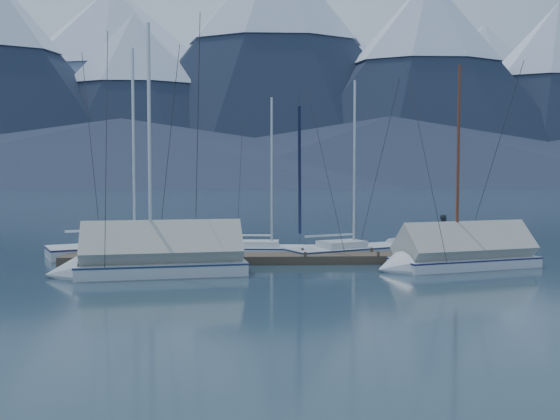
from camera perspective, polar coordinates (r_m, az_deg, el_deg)
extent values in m
plane|color=#162733|center=(22.89, 0.20, -5.77)|extent=(1000.00, 1000.00, 0.00)
cone|color=#475675|center=(480.63, -15.70, 11.45)|extent=(352.00, 352.00, 150.00)
cone|color=silver|center=(489.11, -15.78, 16.55)|extent=(152.28, 152.28, 63.00)
cone|color=#475675|center=(459.30, 2.90, 11.32)|extent=(330.00, 330.00, 140.00)
cone|color=silver|center=(467.02, 2.91, 16.32)|extent=(142.76, 142.76, 58.80)
cone|color=#475675|center=(504.87, 19.00, 9.55)|extent=(308.00, 308.00, 125.00)
cone|color=silver|center=(510.47, 19.07, 13.65)|extent=(133.24, 133.24, 52.50)
cone|color=#192133|center=(326.64, -13.81, 10.21)|extent=(171.00, 171.00, 90.00)
cone|color=silver|center=(331.07, -13.87, 14.79)|extent=(73.97, 73.97, 37.80)
cone|color=#192133|center=(338.89, -0.41, 13.89)|extent=(228.00, 228.00, 135.00)
cone|color=#192133|center=(329.63, 14.06, 11.90)|extent=(190.00, 190.00, 110.00)
cone|color=silver|center=(336.22, 14.13, 17.36)|extent=(82.19, 82.19, 46.20)
cone|color=#192133|center=(365.77, 25.12, 10.02)|extent=(182.40, 182.40, 100.00)
cone|color=silver|center=(370.68, 25.22, 14.55)|extent=(78.91, 78.91, 42.00)
cone|color=#192133|center=(269.40, -15.02, 5.35)|extent=(416.00, 416.00, 30.00)
cone|color=#192133|center=(274.75, 10.58, 5.56)|extent=(390.00, 390.00, 32.00)
cube|color=#382D23|center=(24.85, 0.00, -4.68)|extent=(18.00, 1.50, 0.34)
cube|color=black|center=(25.36, -13.73, -5.11)|extent=(3.00, 1.30, 0.30)
cube|color=black|center=(24.88, 0.00, -5.18)|extent=(3.00, 1.30, 0.30)
cube|color=black|center=(25.82, 13.48, -4.96)|extent=(3.00, 1.30, 0.30)
cylinder|color=#382D23|center=(26.45, -17.70, -3.96)|extent=(0.12, 0.12, 0.35)
cylinder|color=#382D23|center=(25.11, -18.55, -4.34)|extent=(0.12, 0.12, 0.35)
cylinder|color=#382D23|center=(25.81, -11.25, -4.05)|extent=(0.12, 0.12, 0.35)
cylinder|color=#382D23|center=(24.44, -11.76, -4.45)|extent=(0.12, 0.12, 0.35)
cylinder|color=#382D23|center=(25.52, -4.57, -4.08)|extent=(0.12, 0.12, 0.35)
cylinder|color=#382D23|center=(24.13, -4.70, -4.49)|extent=(0.12, 0.12, 0.35)
cylinder|color=#382D23|center=(25.58, 2.18, -4.06)|extent=(0.12, 0.12, 0.35)
cylinder|color=#382D23|center=(24.19, 2.44, -4.46)|extent=(0.12, 0.12, 0.35)
cylinder|color=#382D23|center=(25.98, 8.81, -3.98)|extent=(0.12, 0.12, 0.35)
cylinder|color=#382D23|center=(24.62, 9.44, -4.37)|extent=(0.12, 0.12, 0.35)
cylinder|color=#382D23|center=(26.72, 15.15, -3.85)|extent=(0.12, 0.12, 0.35)
cylinder|color=#382D23|center=(25.40, 16.10, -4.22)|extent=(0.12, 0.12, 0.35)
cube|color=silver|center=(28.30, -14.66, -3.91)|extent=(7.03, 4.94, 0.74)
cube|color=silver|center=(28.34, -14.65, -4.58)|extent=(5.68, 3.60, 0.34)
cube|color=#1A1B4E|center=(28.27, -14.67, -3.28)|extent=(7.10, 4.99, 0.07)
cone|color=silver|center=(29.43, -7.31, -3.57)|extent=(2.05, 2.47, 2.15)
cube|color=silver|center=(28.17, -15.34, -2.85)|extent=(2.80, 2.44, 0.34)
cylinder|color=#B2B7BF|center=(28.25, -13.91, 5.95)|extent=(0.13, 0.13, 8.97)
cylinder|color=#B2B7BF|center=(27.96, -16.93, -1.88)|extent=(2.77, 1.41, 0.10)
cylinder|color=#26262B|center=(28.71, -10.63, 5.94)|extent=(1.50, 3.06, 8.98)
cube|color=silver|center=(27.42, -1.51, -4.10)|extent=(5.25, 2.17, 0.56)
cube|color=silver|center=(27.45, -1.51, -4.63)|extent=(4.42, 1.34, 0.26)
cube|color=#18204A|center=(27.39, -1.51, -3.60)|extent=(5.31, 2.19, 0.05)
cone|color=silver|center=(27.35, 4.66, -4.13)|extent=(1.09, 1.72, 1.64)
cube|color=silver|center=(27.39, -2.05, -3.24)|extent=(1.89, 1.35, 0.26)
cylinder|color=#B2B7BF|center=(27.19, -0.81, 3.64)|extent=(0.10, 0.10, 6.82)
cylinder|color=#B2B7BF|center=(27.41, -3.29, -2.44)|extent=(2.30, 0.29, 0.08)
cylinder|color=#26262B|center=(27.13, 1.90, 3.64)|extent=(0.26, 2.57, 6.83)
cube|color=#B8BEC5|center=(27.07, 6.46, -4.19)|extent=(5.89, 4.14, 0.62)
cube|color=#B8BEC5|center=(27.11, 6.45, -4.78)|extent=(4.76, 3.01, 0.28)
cube|color=navy|center=(27.04, 6.46, -3.63)|extent=(5.95, 4.18, 0.06)
cone|color=#B8BEC5|center=(29.02, 11.74, -3.75)|extent=(1.71, 2.07, 1.80)
cube|color=#B8BEC5|center=(26.86, 5.97, -3.27)|extent=(2.35, 2.04, 0.28)
cylinder|color=#B2B7BF|center=(27.08, 7.16, 4.43)|extent=(0.11, 0.11, 7.51)
cylinder|color=#B2B7BF|center=(26.46, 4.79, -2.44)|extent=(2.32, 1.18, 0.08)
cylinder|color=#26262B|center=(27.92, 9.53, 4.37)|extent=(1.25, 2.56, 7.52)
cube|color=silver|center=(24.58, 17.33, -5.04)|extent=(6.14, 3.65, 0.62)
cube|color=silver|center=(24.62, 17.32, -5.68)|extent=(5.04, 2.52, 0.28)
cube|color=#181948|center=(24.54, 17.34, -4.43)|extent=(6.20, 3.69, 0.06)
cone|color=silver|center=(22.77, 10.58, -5.58)|extent=(1.56, 2.19, 1.97)
cylinder|color=#592819|center=(24.13, 16.77, 4.45)|extent=(0.11, 0.11, 7.47)
cylinder|color=#592819|center=(25.04, 19.08, -2.92)|extent=(2.52, 0.84, 0.08)
cylinder|color=#26262B|center=(23.31, 13.88, 4.55)|extent=(0.87, 2.80, 7.48)
cube|color=#A1A197|center=(24.49, 17.36, -3.46)|extent=(5.87, 3.60, 2.09)
cube|color=#B8BEC5|center=(22.21, -11.20, -5.76)|extent=(6.29, 3.13, 0.71)
cube|color=#B8BEC5|center=(22.26, -11.19, -6.58)|extent=(5.23, 2.02, 0.32)
cube|color=navy|center=(22.17, -11.21, -5.00)|extent=(6.35, 3.16, 0.06)
cone|color=#B8BEC5|center=(22.44, -20.19, -5.80)|extent=(1.51, 2.23, 2.06)
cylinder|color=#B2B7BF|center=(21.99, -12.45, 6.28)|extent=(0.13, 0.13, 8.59)
cylinder|color=#B2B7BF|center=(22.12, -8.44, -3.17)|extent=(2.68, 0.55, 0.10)
cylinder|color=#26262B|center=(22.05, -16.38, 6.22)|extent=(0.53, 2.99, 8.59)
cube|color=#9C9E93|center=(22.11, -11.22, -3.76)|extent=(6.00, 3.11, 2.19)
imported|color=black|center=(26.43, 15.51, -2.18)|extent=(0.51, 0.66, 1.63)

